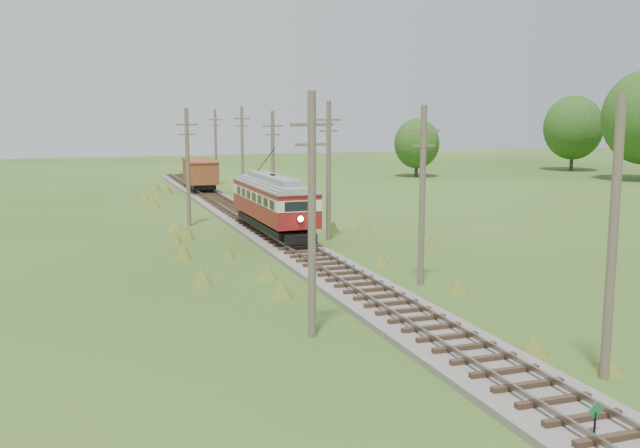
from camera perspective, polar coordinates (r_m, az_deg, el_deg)
name	(u,v)px	position (r m, az deg, el deg)	size (l,w,h in m)	color
railbed_main	(269,233)	(48.47, -4.07, -0.70)	(3.60, 96.00, 0.57)	#605B54
switch_marker	(595,419)	(19.73, 21.15, -14.32)	(0.45, 0.06, 1.08)	black
streetcar	(273,200)	(47.10, -3.77, 1.94)	(2.87, 11.99, 5.46)	black
gondola	(200,172)	(75.39, -9.56, 4.09)	(3.26, 8.84, 2.89)	black
gravel_pile	(273,201)	(63.12, -3.81, 1.83)	(3.11, 3.30, 1.13)	gray
utility_pole_r_1	(613,240)	(23.34, 22.38, -1.19)	(0.30, 0.30, 8.80)	brown
utility_pole_r_2	(422,194)	(34.17, 8.19, 2.41)	(1.60, 0.30, 8.60)	brown
utility_pole_r_3	(329,170)	(46.02, 0.69, 4.38)	(1.60, 0.30, 9.00)	brown
utility_pole_r_4	(273,162)	(58.37, -3.79, 5.00)	(1.60, 0.30, 8.40)	brown
utility_pole_r_5	(242,151)	(71.05, -6.24, 5.85)	(1.60, 0.30, 8.90)	brown
utility_pole_r_6	(216,146)	(83.73, -8.34, 6.19)	(1.60, 0.30, 8.70)	brown
utility_pole_l_a	(312,213)	(25.75, -0.65, 0.87)	(1.60, 0.30, 9.00)	brown
utility_pole_l_b	(188,166)	(52.92, -10.53, 4.59)	(1.60, 0.30, 8.60)	brown
tree_right_5	(573,128)	(109.94, 19.60, 7.28)	(8.40, 8.40, 10.82)	#38281C
tree_mid_b	(417,144)	(94.28, 7.75, 6.40)	(5.88, 5.88, 7.57)	#38281C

